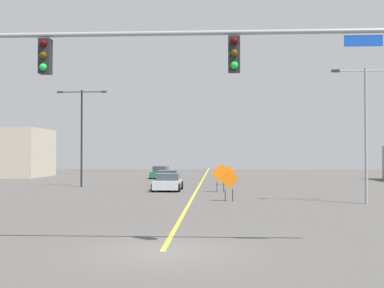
% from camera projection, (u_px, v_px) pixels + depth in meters
% --- Properties ---
extents(ground, '(153.76, 153.76, 0.00)m').
position_uv_depth(ground, '(162.00, 251.00, 14.02)').
color(ground, '#4C4947').
extents(road_centre_stripe, '(0.16, 85.42, 0.01)m').
position_uv_depth(road_centre_stripe, '(203.00, 178.00, 56.66)').
color(road_centre_stripe, yellow).
rests_on(road_centre_stripe, ground).
extents(traffic_signal_assembly, '(16.97, 0.44, 6.73)m').
position_uv_depth(traffic_signal_assembly, '(57.00, 72.00, 14.28)').
color(traffic_signal_assembly, gray).
rests_on(traffic_signal_assembly, ground).
extents(street_lamp_mid_left, '(4.34, 0.24, 8.42)m').
position_uv_depth(street_lamp_mid_left, '(82.00, 129.00, 41.75)').
color(street_lamp_mid_left, black).
rests_on(street_lamp_mid_left, ground).
extents(street_lamp_far_left, '(3.82, 0.24, 7.79)m').
position_uv_depth(street_lamp_far_left, '(366.00, 122.00, 27.45)').
color(street_lamp_far_left, gray).
rests_on(street_lamp_far_left, ground).
extents(construction_sign_left_lane, '(1.30, 0.32, 2.06)m').
position_uv_depth(construction_sign_left_lane, '(220.00, 175.00, 35.78)').
color(construction_sign_left_lane, orange).
rests_on(construction_sign_left_lane, ground).
extents(construction_sign_right_shoulder, '(1.15, 0.09, 1.93)m').
position_uv_depth(construction_sign_right_shoulder, '(229.00, 181.00, 28.88)').
color(construction_sign_right_shoulder, orange).
rests_on(construction_sign_right_shoulder, ground).
extents(construction_sign_right_lane, '(1.17, 0.31, 1.83)m').
position_uv_depth(construction_sign_right_lane, '(229.00, 173.00, 43.96)').
color(construction_sign_right_lane, orange).
rests_on(construction_sign_right_lane, ground).
extents(construction_sign_median_far, '(1.12, 0.09, 1.77)m').
position_uv_depth(construction_sign_median_far, '(222.00, 171.00, 50.42)').
color(construction_sign_median_far, orange).
rests_on(construction_sign_median_far, ground).
extents(car_green_mid, '(2.15, 4.66, 1.43)m').
position_uv_depth(car_green_mid, '(161.00, 173.00, 56.43)').
color(car_green_mid, '#196B38').
rests_on(car_green_mid, ground).
extents(car_silver_distant, '(2.19, 3.86, 1.34)m').
position_uv_depth(car_silver_distant, '(168.00, 183.00, 37.40)').
color(car_silver_distant, '#B7BABF').
rests_on(car_silver_distant, ground).
extents(car_blue_passing, '(2.22, 4.27, 1.35)m').
position_uv_depth(car_blue_passing, '(168.00, 178.00, 44.30)').
color(car_blue_passing, '#1E389E').
rests_on(car_blue_passing, ground).
extents(roadside_building_west, '(9.52, 8.65, 6.01)m').
position_uv_depth(roadside_building_west, '(7.00, 153.00, 60.29)').
color(roadside_building_west, '#B2A893').
rests_on(roadside_building_west, ground).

